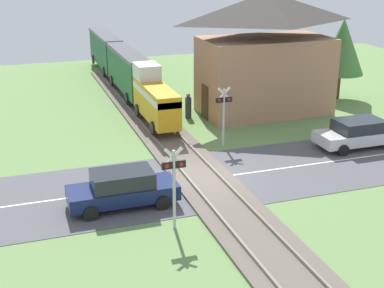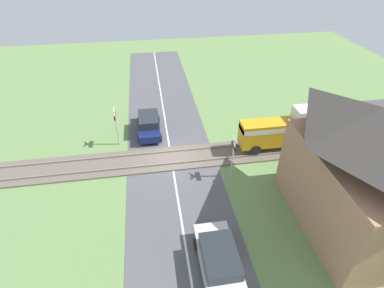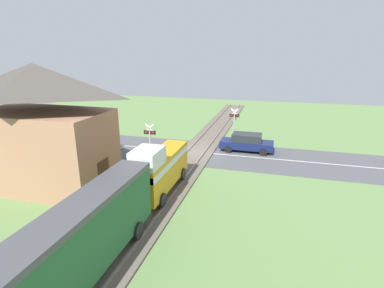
{
  "view_description": "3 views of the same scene",
  "coord_description": "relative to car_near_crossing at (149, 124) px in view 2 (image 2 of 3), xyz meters",
  "views": [
    {
      "loc": [
        -7.67,
        -20.95,
        9.83
      ],
      "look_at": [
        0.0,
        1.55,
        1.2
      ],
      "focal_mm": 50.0,
      "sensor_mm": 36.0,
      "label": 1
    },
    {
      "loc": [
        17.37,
        -1.19,
        13.79
      ],
      "look_at": [
        0.0,
        1.55,
        1.2
      ],
      "focal_mm": 28.0,
      "sensor_mm": 36.0,
      "label": 2
    },
    {
      "loc": [
        -6.02,
        23.17,
        8.08
      ],
      "look_at": [
        0.0,
        1.55,
        1.2
      ],
      "focal_mm": 28.0,
      "sensor_mm": 36.0,
      "label": 3
    }
  ],
  "objects": [
    {
      "name": "track_bed",
      "position": [
        3.98,
        1.44,
        -0.73
      ],
      "size": [
        2.8,
        48.0,
        0.24
      ],
      "color": "#665B51",
      "rests_on": "ground_plane"
    },
    {
      "name": "crossing_signal_west_approach",
      "position": [
        1.44,
        -2.41,
        1.27
      ],
      "size": [
        0.9,
        0.18,
        3.23
      ],
      "color": "#B7B7B7",
      "rests_on": "ground_plane"
    },
    {
      "name": "road_surface",
      "position": [
        3.98,
        1.44,
        -0.79
      ],
      "size": [
        48.0,
        6.4,
        0.02
      ],
      "color": "#515156",
      "rests_on": "ground_plane"
    },
    {
      "name": "station_building",
      "position": [
        11.29,
        10.31,
        2.89
      ],
      "size": [
        8.55,
        4.69,
        7.52
      ],
      "color": "#AD7A5B",
      "rests_on": "ground_plane"
    },
    {
      "name": "pedestrian_by_station",
      "position": [
        6.39,
        10.75,
        -0.08
      ],
      "size": [
        0.39,
        0.39,
        1.56
      ],
      "color": "#333338",
      "rests_on": "ground_plane"
    },
    {
      "name": "ground_plane",
      "position": [
        3.98,
        1.44,
        -0.8
      ],
      "size": [
        60.0,
        60.0,
        0.0
      ],
      "primitive_type": "plane",
      "color": "#66894C"
    },
    {
      "name": "crossing_signal_east_approach",
      "position": [
        6.52,
        5.29,
        1.27
      ],
      "size": [
        0.9,
        0.18,
        3.23
      ],
      "color": "#B7B7B7",
      "rests_on": "ground_plane"
    },
    {
      "name": "car_far_side",
      "position": [
        13.22,
        2.88,
        -0.01
      ],
      "size": [
        4.55,
        1.99,
        1.5
      ],
      "color": "silver",
      "rests_on": "ground_plane"
    },
    {
      "name": "car_near_crossing",
      "position": [
        0.0,
        0.0,
        0.0
      ],
      "size": [
        4.43,
        1.88,
        1.53
      ],
      "color": "#141E4C",
      "rests_on": "ground_plane"
    }
  ]
}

